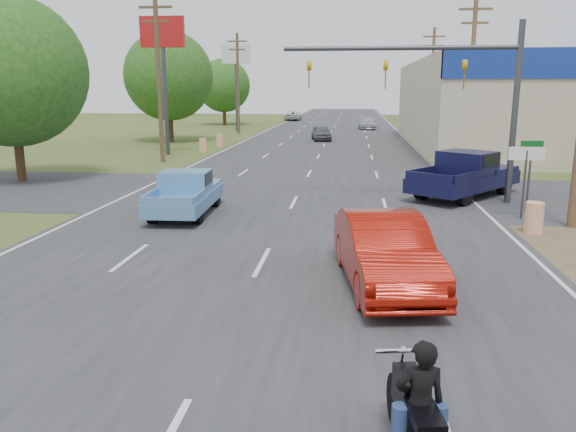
# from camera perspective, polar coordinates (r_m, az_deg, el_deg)

# --- Properties ---
(main_road) EXTENTS (15.00, 180.00, 0.02)m
(main_road) POSITION_cam_1_polar(r_m,az_deg,el_deg) (46.17, 3.70, 7.18)
(main_road) COLOR #2D2D30
(main_road) RESTS_ON ground
(cross_road) EXTENTS (120.00, 10.00, 0.02)m
(cross_road) POSITION_cam_1_polar(r_m,az_deg,el_deg) (24.41, 1.07, 2.28)
(cross_road) COLOR #2D2D30
(cross_road) RESTS_ON ground
(utility_pole_2) EXTENTS (2.00, 0.28, 10.00)m
(utility_pole_2) POSITION_cam_1_polar(r_m,az_deg,el_deg) (37.61, 18.11, 13.45)
(utility_pole_2) COLOR #4C3823
(utility_pole_2) RESTS_ON ground
(utility_pole_3) EXTENTS (2.00, 0.28, 10.00)m
(utility_pole_3) POSITION_cam_1_polar(r_m,az_deg,el_deg) (55.38, 14.41, 13.23)
(utility_pole_3) COLOR #4C3823
(utility_pole_3) RESTS_ON ground
(utility_pole_5) EXTENTS (2.00, 0.28, 10.00)m
(utility_pole_5) POSITION_cam_1_polar(r_m,az_deg,el_deg) (35.90, -13.01, 13.81)
(utility_pole_5) COLOR #4C3823
(utility_pole_5) RESTS_ON ground
(utility_pole_6) EXTENTS (2.00, 0.28, 10.00)m
(utility_pole_6) POSITION_cam_1_polar(r_m,az_deg,el_deg) (59.09, -5.11, 13.51)
(utility_pole_6) COLOR #4C3823
(utility_pole_6) RESTS_ON ground
(tree_0) EXTENTS (7.14, 7.14, 8.84)m
(tree_0) POSITION_cam_1_polar(r_m,az_deg,el_deg) (30.60, -26.33, 13.00)
(tree_0) COLOR #422D19
(tree_0) RESTS_ON ground
(tree_1) EXTENTS (7.56, 7.56, 9.36)m
(tree_1) POSITION_cam_1_polar(r_m,az_deg,el_deg) (50.45, -12.05, 13.73)
(tree_1) COLOR #422D19
(tree_1) RESTS_ON ground
(tree_2) EXTENTS (6.72, 6.72, 8.32)m
(tree_2) POSITION_cam_1_polar(r_m,az_deg,el_deg) (73.77, -6.55, 13.02)
(tree_2) COLOR #422D19
(tree_2) RESTS_ON ground
(tree_5) EXTENTS (7.98, 7.98, 9.88)m
(tree_5) POSITION_cam_1_polar(r_m,az_deg,el_deg) (104.65, 22.45, 12.56)
(tree_5) COLOR #422D19
(tree_5) RESTS_ON ground
(tree_6) EXTENTS (8.82, 8.82, 10.92)m
(tree_6) POSITION_cam_1_polar(r_m,az_deg,el_deg) (105.96, -11.54, 13.57)
(tree_6) COLOR #422D19
(tree_6) RESTS_ON ground
(barrel_0) EXTENTS (0.56, 0.56, 1.00)m
(barrel_0) POSITION_cam_1_polar(r_m,az_deg,el_deg) (19.20, 23.71, -0.18)
(barrel_0) COLOR orange
(barrel_0) RESTS_ON ground
(barrel_1) EXTENTS (0.56, 0.56, 1.00)m
(barrel_1) POSITION_cam_1_polar(r_m,az_deg,el_deg) (27.39, 19.42, 3.74)
(barrel_1) COLOR orange
(barrel_1) RESTS_ON ground
(barrel_2) EXTENTS (0.56, 0.56, 1.00)m
(barrel_2) POSITION_cam_1_polar(r_m,az_deg,el_deg) (41.52, -8.62, 7.13)
(barrel_2) COLOR orange
(barrel_2) RESTS_ON ground
(barrel_3) EXTENTS (0.56, 0.56, 1.00)m
(barrel_3) POSITION_cam_1_polar(r_m,az_deg,el_deg) (45.30, -6.93, 7.64)
(barrel_3) COLOR orange
(barrel_3) RESTS_ON ground
(pole_sign_left_near) EXTENTS (3.00, 0.35, 9.20)m
(pole_sign_left_near) POSITION_cam_1_polar(r_m,az_deg,el_deg) (40.09, -12.59, 16.33)
(pole_sign_left_near) COLOR #3F3F44
(pole_sign_left_near) RESTS_ON ground
(pole_sign_left_far) EXTENTS (3.00, 0.35, 9.20)m
(pole_sign_left_far) POSITION_cam_1_polar(r_m,az_deg,el_deg) (63.27, -5.32, 15.13)
(pole_sign_left_far) COLOR #3F3F44
(pole_sign_left_far) RESTS_ON ground
(lane_sign) EXTENTS (1.20, 0.08, 2.52)m
(lane_sign) POSITION_cam_1_polar(r_m,az_deg,el_deg) (20.92, 23.01, 4.77)
(lane_sign) COLOR #3F3F44
(lane_sign) RESTS_ON ground
(street_name_sign) EXTENTS (0.80, 0.08, 2.61)m
(street_name_sign) POSITION_cam_1_polar(r_m,az_deg,el_deg) (22.55, 23.36, 4.49)
(street_name_sign) COLOR #3F3F44
(street_name_sign) RESTS_ON ground
(signal_mast) EXTENTS (9.12, 0.40, 7.00)m
(signal_mast) POSITION_cam_1_polar(r_m,az_deg,el_deg) (23.18, 15.75, 13.18)
(signal_mast) COLOR #3F3F44
(signal_mast) RESTS_ON ground
(red_convertible) EXTENTS (2.50, 5.19, 1.64)m
(red_convertible) POSITION_cam_1_polar(r_m,az_deg,el_deg) (13.00, 9.80, -3.57)
(red_convertible) COLOR #921006
(red_convertible) RESTS_ON ground
(rider) EXTENTS (0.64, 0.47, 1.60)m
(rider) POSITION_cam_1_polar(r_m,az_deg,el_deg) (6.99, 13.21, -18.89)
(rider) COLOR black
(rider) RESTS_ON ground
(blue_pickup) EXTENTS (2.02, 4.86, 1.59)m
(blue_pickup) POSITION_cam_1_polar(r_m,az_deg,el_deg) (20.65, -10.30, 2.40)
(blue_pickup) COLOR black
(blue_pickup) RESTS_ON ground
(navy_pickup) EXTENTS (5.37, 5.92, 1.92)m
(navy_pickup) POSITION_cam_1_polar(r_m,az_deg,el_deg) (24.80, 17.69, 4.10)
(navy_pickup) COLOR black
(navy_pickup) RESTS_ON ground
(distant_car_grey) EXTENTS (2.18, 4.12, 1.34)m
(distant_car_grey) POSITION_cam_1_polar(r_m,az_deg,el_deg) (50.70, 3.40, 8.42)
(distant_car_grey) COLOR #525256
(distant_car_grey) RESTS_ON ground
(distant_car_silver) EXTENTS (2.14, 4.71, 1.34)m
(distant_car_silver) POSITION_cam_1_polar(r_m,az_deg,el_deg) (66.00, 8.05, 9.31)
(distant_car_silver) COLOR #B0B1B6
(distant_car_silver) RESTS_ON ground
(distant_car_white) EXTENTS (2.32, 4.92, 1.36)m
(distant_car_white) POSITION_cam_1_polar(r_m,az_deg,el_deg) (84.08, 0.53, 10.14)
(distant_car_white) COLOR silver
(distant_car_white) RESTS_ON ground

